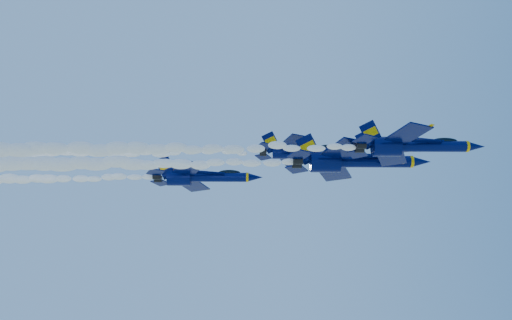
{
  "coord_description": "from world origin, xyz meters",
  "views": [
    {
      "loc": [
        -5.41,
        -69.84,
        125.11
      ],
      "look_at": [
        -4.82,
        -1.91,
        153.16
      ],
      "focal_mm": 35.0,
      "sensor_mm": 36.0,
      "label": 1
    }
  ],
  "objects_px": {
    "jet_second": "(352,161)",
    "jet_third": "(302,151)",
    "jet_lead": "(412,146)",
    "jet_fourth": "(201,177)"
  },
  "relations": [
    {
      "from": "jet_lead",
      "to": "jet_third",
      "type": "relative_size",
      "value": 1.07
    },
    {
      "from": "jet_lead",
      "to": "jet_third",
      "type": "bearing_deg",
      "value": 132.03
    },
    {
      "from": "jet_lead",
      "to": "jet_second",
      "type": "relative_size",
      "value": 0.84
    },
    {
      "from": "jet_second",
      "to": "jet_third",
      "type": "height_order",
      "value": "jet_third"
    },
    {
      "from": "jet_second",
      "to": "jet_third",
      "type": "xyz_separation_m",
      "value": [
        -6.31,
        6.05,
        4.16
      ]
    },
    {
      "from": "jet_second",
      "to": "jet_fourth",
      "type": "distance_m",
      "value": 28.02
    },
    {
      "from": "jet_third",
      "to": "jet_fourth",
      "type": "height_order",
      "value": "jet_fourth"
    },
    {
      "from": "jet_lead",
      "to": "jet_second",
      "type": "xyz_separation_m",
      "value": [
        -5.95,
        7.55,
        1.02
      ]
    },
    {
      "from": "jet_third",
      "to": "jet_fourth",
      "type": "xyz_separation_m",
      "value": [
        -16.49,
        9.86,
        -0.63
      ]
    },
    {
      "from": "jet_lead",
      "to": "jet_fourth",
      "type": "height_order",
      "value": "jet_fourth"
    }
  ]
}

